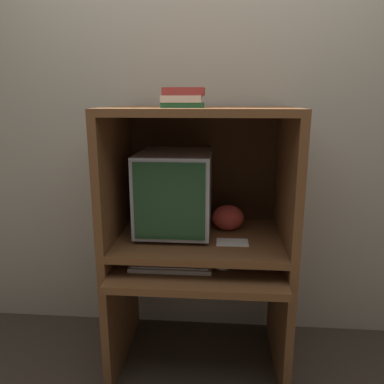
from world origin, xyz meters
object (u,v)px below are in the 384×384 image
(crt_monitor, at_px, (175,191))
(snack_bag, at_px, (228,218))
(book_stack, at_px, (183,98))
(keyboard, at_px, (171,266))
(mouse, at_px, (223,267))

(crt_monitor, relative_size, snack_bag, 2.71)
(crt_monitor, height_order, book_stack, book_stack)
(keyboard, xyz_separation_m, mouse, (0.25, -0.00, 0.00))
(crt_monitor, distance_m, mouse, 0.48)
(snack_bag, height_order, book_stack, book_stack)
(snack_bag, bearing_deg, mouse, -95.57)
(keyboard, bearing_deg, mouse, -0.83)
(mouse, bearing_deg, keyboard, 179.17)
(snack_bag, relative_size, book_stack, 0.88)
(keyboard, distance_m, mouse, 0.25)
(book_stack, bearing_deg, keyboard, -123.69)
(mouse, relative_size, snack_bag, 0.38)
(mouse, height_order, book_stack, book_stack)
(crt_monitor, relative_size, mouse, 7.19)
(keyboard, distance_m, book_stack, 0.81)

